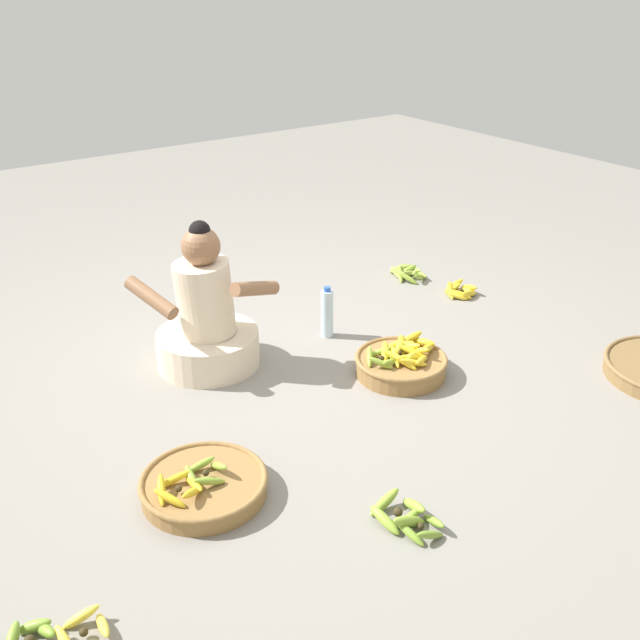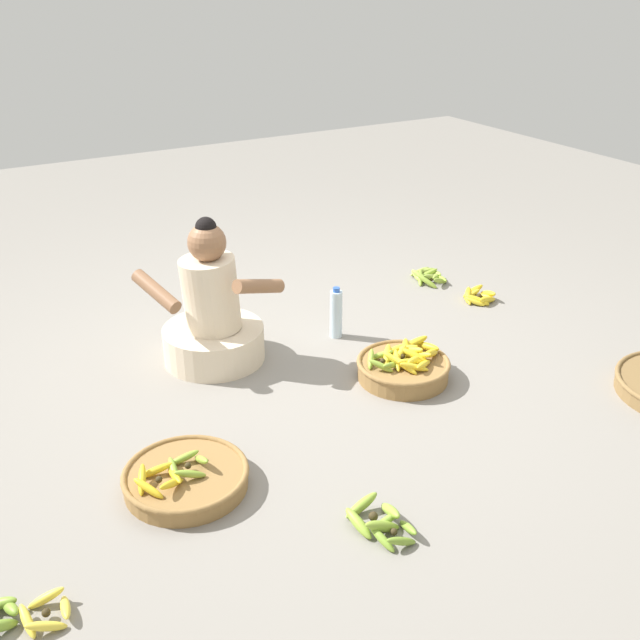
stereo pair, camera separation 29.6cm
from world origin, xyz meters
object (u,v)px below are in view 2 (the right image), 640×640
object	(u,v)px
banana_basket_mid_right	(185,478)
loose_bananas_back_right	(428,276)
loose_bananas_back_center	(14,615)
banana_basket_front_right	(404,366)
vendor_woman_front	(212,317)
loose_bananas_back_left	(380,521)
water_bottle	(336,314)
loose_bananas_near_vendor	(478,297)

from	to	relation	value
banana_basket_mid_right	loose_bananas_back_right	xyz separation A→B (m)	(2.12, 1.21, -0.02)
loose_bananas_back_center	banana_basket_mid_right	bearing A→B (deg)	27.05
loose_bananas_back_right	banana_basket_front_right	bearing A→B (deg)	-133.08
banana_basket_front_right	banana_basket_mid_right	xyz separation A→B (m)	(-1.24, -0.27, -0.02)
vendor_woman_front	loose_bananas_back_left	bearing A→B (deg)	-89.24
banana_basket_mid_right	water_bottle	bearing A→B (deg)	34.70
water_bottle	loose_bananas_back_center	bearing A→B (deg)	-148.00
vendor_woman_front	banana_basket_mid_right	xyz separation A→B (m)	(-0.51, -0.92, -0.20)
loose_bananas_near_vendor	banana_basket_mid_right	bearing A→B (deg)	-160.09
vendor_woman_front	loose_bananas_back_right	distance (m)	1.65
banana_basket_mid_right	vendor_woman_front	bearing A→B (deg)	61.01
loose_bananas_back_left	water_bottle	xyz separation A→B (m)	(0.66, 1.40, 0.11)
vendor_woman_front	banana_basket_front_right	bearing A→B (deg)	-41.55
vendor_woman_front	loose_bananas_back_center	distance (m)	1.77
loose_bananas_back_center	water_bottle	world-z (taller)	water_bottle
vendor_woman_front	water_bottle	xyz separation A→B (m)	(0.68, -0.09, -0.11)
banana_basket_front_right	water_bottle	distance (m)	0.57
vendor_woman_front	loose_bananas_back_center	bearing A→B (deg)	-133.50
banana_basket_front_right	loose_bananas_near_vendor	world-z (taller)	banana_basket_front_right
banana_basket_mid_right	loose_bananas_near_vendor	distance (m)	2.32
banana_basket_front_right	loose_bananas_back_center	xyz separation A→B (m)	(-1.94, -0.62, -0.04)
banana_basket_mid_right	loose_bananas_back_center	bearing A→B (deg)	-152.95
banana_basket_front_right	banana_basket_mid_right	distance (m)	1.27
vendor_woman_front	banana_basket_front_right	distance (m)	1.00
banana_basket_mid_right	loose_bananas_back_left	bearing A→B (deg)	-47.64
loose_bananas_back_right	loose_bananas_back_left	world-z (taller)	loose_bananas_back_left
loose_bananas_back_right	water_bottle	xyz separation A→B (m)	(-0.93, -0.38, 0.11)
loose_bananas_back_right	loose_bananas_near_vendor	size ratio (longest dim) A/B	1.29
loose_bananas_back_right	loose_bananas_near_vendor	world-z (taller)	loose_bananas_near_vendor
loose_bananas_back_right	loose_bananas_back_center	size ratio (longest dim) A/B	0.93
vendor_woman_front	loose_bananas_back_left	xyz separation A→B (m)	(0.02, -1.49, -0.21)
banana_basket_front_right	loose_bananas_back_right	xyz separation A→B (m)	(0.88, 0.94, -0.04)
banana_basket_front_right	loose_bananas_near_vendor	bearing A→B (deg)	29.18
loose_bananas_back_center	loose_bananas_back_left	bearing A→B (deg)	-10.15
loose_bananas_back_right	water_bottle	world-z (taller)	water_bottle
vendor_woman_front	loose_bananas_near_vendor	distance (m)	1.69
vendor_woman_front	banana_basket_mid_right	bearing A→B (deg)	-118.99
banana_basket_mid_right	loose_bananas_back_left	world-z (taller)	banana_basket_mid_right
loose_bananas_back_left	water_bottle	world-z (taller)	water_bottle
banana_basket_front_right	water_bottle	world-z (taller)	water_bottle
loose_bananas_back_right	loose_bananas_back_left	bearing A→B (deg)	-131.77
banana_basket_mid_right	banana_basket_front_right	bearing A→B (deg)	12.07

